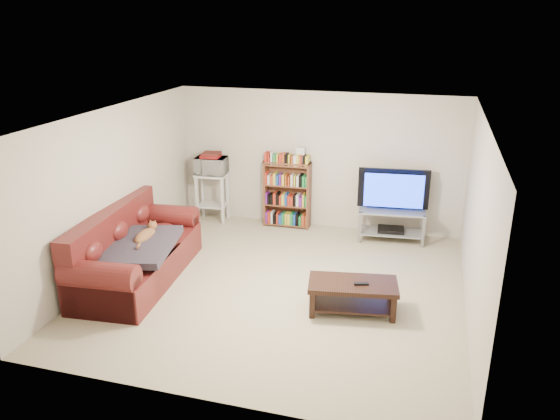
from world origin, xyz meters
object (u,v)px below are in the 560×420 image
(tv_stand, at_px, (391,220))
(coffee_table, at_px, (353,291))
(sofa, at_px, (132,256))
(bookshelf, at_px, (287,193))

(tv_stand, bearing_deg, coffee_table, -101.76)
(sofa, distance_m, tv_stand, 4.23)
(sofa, relative_size, bookshelf, 2.08)
(tv_stand, bearing_deg, sofa, -150.39)
(sofa, bearing_deg, bookshelf, 53.88)
(sofa, distance_m, coffee_table, 3.18)
(sofa, height_order, bookshelf, bookshelf)
(coffee_table, distance_m, bookshelf, 3.13)
(sofa, bearing_deg, tv_stand, 30.60)
(tv_stand, bearing_deg, bookshelf, 169.27)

